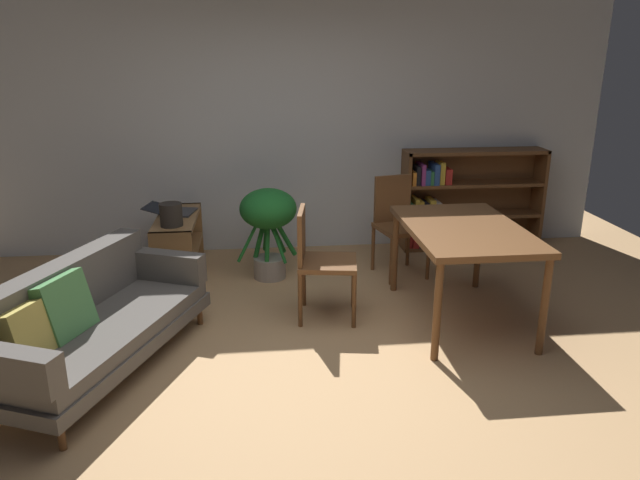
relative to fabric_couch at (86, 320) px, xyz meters
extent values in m
plane|color=tan|center=(1.54, -0.17, -0.37)|extent=(8.16, 8.16, 0.00)
cube|color=silver|center=(1.54, 2.53, 0.98)|extent=(6.80, 0.10, 2.70)
cylinder|color=brown|center=(0.68, 0.62, -0.29)|extent=(0.04, 0.04, 0.15)
cylinder|color=brown|center=(0.06, -0.88, -0.29)|extent=(0.04, 0.04, 0.15)
cylinder|color=brown|center=(0.11, 0.86, -0.29)|extent=(0.04, 0.04, 0.15)
cube|color=#56514C|center=(0.09, -0.01, -0.17)|extent=(1.37, 1.93, 0.10)
cube|color=#56514C|center=(0.09, -0.01, -0.07)|extent=(1.31, 1.86, 0.10)
cube|color=#56514C|center=(-0.17, 0.10, 0.18)|extent=(0.82, 1.65, 0.39)
cube|color=#56514C|center=(0.40, 0.75, 0.10)|extent=(0.71, 0.40, 0.23)
cube|color=#56514C|center=(-0.23, -0.77, 0.10)|extent=(0.71, 0.40, 0.23)
cube|color=tan|center=(-0.22, -0.42, 0.13)|extent=(0.31, 0.38, 0.35)
cube|color=#4C894C|center=(-0.09, -0.13, 0.16)|extent=(0.36, 0.45, 0.41)
cube|color=olive|center=(0.41, 2.20, -0.07)|extent=(0.37, 0.04, 0.60)
cube|color=olive|center=(0.41, 1.21, -0.07)|extent=(0.37, 0.04, 0.60)
cube|color=olive|center=(0.41, 1.70, -0.09)|extent=(0.37, 1.00, 0.04)
cube|color=olive|center=(0.41, 1.70, 0.21)|extent=(0.37, 1.04, 0.04)
cube|color=olive|center=(0.41, 1.70, -0.35)|extent=(0.37, 1.00, 0.04)
cube|color=#333338|center=(0.44, 1.83, 0.24)|extent=(0.30, 0.37, 0.02)
cube|color=black|center=(0.22, 1.87, 0.28)|extent=(0.28, 0.35, 0.07)
cylinder|color=#2D2823|center=(0.41, 1.40, 0.34)|extent=(0.20, 0.20, 0.21)
cylinder|color=slate|center=(0.41, 1.40, 0.38)|extent=(0.11, 0.11, 0.01)
cylinder|color=#9E9389|center=(1.27, 1.59, -0.27)|extent=(0.30, 0.30, 0.20)
cylinder|color=#1E6B28|center=(1.39, 1.62, 0.08)|extent=(0.29, 0.12, 0.51)
cylinder|color=#1E6B28|center=(1.34, 1.67, 0.03)|extent=(0.19, 0.22, 0.42)
cylinder|color=#1E6B28|center=(1.25, 1.72, 0.07)|extent=(0.08, 0.30, 0.50)
cylinder|color=#1E6B28|center=(1.20, 1.60, 0.09)|extent=(0.18, 0.08, 0.53)
cylinder|color=#1E6B28|center=(1.12, 1.55, 0.11)|extent=(0.32, 0.11, 0.57)
cylinder|color=#1E6B28|center=(1.26, 1.53, 0.06)|extent=(0.07, 0.15, 0.46)
cylinder|color=#1E6B28|center=(1.34, 1.50, 0.03)|extent=(0.17, 0.20, 0.42)
ellipsoid|color=#1E6B28|center=(1.27, 1.59, 0.32)|extent=(0.53, 0.53, 0.37)
cylinder|color=brown|center=(2.39, 1.15, 0.00)|extent=(0.06, 0.06, 0.74)
cylinder|color=brown|center=(2.39, -0.14, 0.00)|extent=(0.06, 0.06, 0.74)
cylinder|color=brown|center=(3.16, 1.15, 0.00)|extent=(0.06, 0.06, 0.74)
cylinder|color=brown|center=(3.16, -0.14, 0.00)|extent=(0.06, 0.06, 0.74)
cube|color=brown|center=(2.78, 0.51, 0.39)|extent=(0.88, 1.38, 0.05)
cylinder|color=brown|center=(1.96, 0.84, -0.15)|extent=(0.04, 0.04, 0.45)
cylinder|color=brown|center=(1.90, 0.43, -0.15)|extent=(0.04, 0.04, 0.45)
cylinder|color=brown|center=(1.54, 0.90, -0.15)|extent=(0.04, 0.04, 0.45)
cylinder|color=brown|center=(1.48, 0.50, -0.15)|extent=(0.04, 0.04, 0.45)
cube|color=brown|center=(1.72, 0.67, 0.10)|extent=(0.52, 0.51, 0.04)
cube|color=brown|center=(1.51, 0.70, 0.33)|extent=(0.10, 0.40, 0.42)
cylinder|color=brown|center=(2.77, 1.38, -0.14)|extent=(0.04, 0.04, 0.45)
cylinder|color=brown|center=(2.39, 1.29, -0.14)|extent=(0.04, 0.04, 0.45)
cylinder|color=brown|center=(2.67, 1.78, -0.14)|extent=(0.04, 0.04, 0.45)
cylinder|color=brown|center=(2.30, 1.69, -0.14)|extent=(0.04, 0.04, 0.45)
cube|color=brown|center=(2.53, 1.53, 0.10)|extent=(0.52, 0.53, 0.04)
cube|color=brown|center=(2.48, 1.73, 0.35)|extent=(0.38, 0.12, 0.46)
cube|color=brown|center=(2.76, 2.31, 0.17)|extent=(0.04, 0.33, 1.08)
cube|color=brown|center=(4.26, 2.31, 0.17)|extent=(0.04, 0.33, 1.08)
cube|color=brown|center=(3.51, 2.31, 0.69)|extent=(1.54, 0.33, 0.04)
cube|color=brown|center=(3.51, 2.31, -0.35)|extent=(1.54, 0.33, 0.04)
cube|color=brown|center=(3.51, 2.46, 0.17)|extent=(1.50, 0.04, 1.08)
cube|color=brown|center=(3.51, 2.31, 0.00)|extent=(1.50, 0.31, 0.04)
cube|color=brown|center=(3.51, 2.31, 0.34)|extent=(1.50, 0.31, 0.04)
cube|color=red|center=(2.81, 2.28, -0.22)|extent=(0.03, 0.22, 0.23)
cube|color=red|center=(2.87, 2.29, -0.22)|extent=(0.07, 0.25, 0.23)
cube|color=black|center=(2.95, 2.29, -0.22)|extent=(0.06, 0.27, 0.22)
cube|color=#337F47|center=(3.01, 2.30, -0.26)|extent=(0.05, 0.27, 0.14)
cube|color=silver|center=(3.06, 2.29, -0.22)|extent=(0.03, 0.26, 0.23)
cube|color=black|center=(3.10, 2.29, -0.24)|extent=(0.04, 0.24, 0.19)
cube|color=#337F47|center=(2.82, 2.30, 0.09)|extent=(0.04, 0.28, 0.14)
cube|color=gold|center=(2.87, 2.29, 0.11)|extent=(0.04, 0.25, 0.19)
cube|color=gold|center=(2.92, 2.28, 0.10)|extent=(0.05, 0.20, 0.17)
cube|color=black|center=(2.97, 2.29, 0.09)|extent=(0.05, 0.23, 0.15)
cube|color=gold|center=(3.04, 2.29, 0.11)|extent=(0.06, 0.23, 0.18)
cube|color=silver|center=(3.11, 2.30, 0.09)|extent=(0.06, 0.27, 0.14)
cube|color=orange|center=(2.82, 2.29, 0.43)|extent=(0.04, 0.26, 0.14)
cube|color=black|center=(2.87, 2.28, 0.46)|extent=(0.04, 0.20, 0.20)
cube|color=#993884|center=(2.92, 2.30, 0.47)|extent=(0.04, 0.27, 0.22)
cube|color=#2D5199|center=(2.97, 2.29, 0.44)|extent=(0.06, 0.23, 0.16)
cube|color=#337F47|center=(3.01, 2.29, 0.43)|extent=(0.03, 0.23, 0.14)
cube|color=#2D5199|center=(3.06, 2.30, 0.47)|extent=(0.06, 0.27, 0.22)
cube|color=gold|center=(3.12, 2.28, 0.48)|extent=(0.05, 0.21, 0.23)
cube|color=red|center=(3.19, 2.28, 0.44)|extent=(0.07, 0.21, 0.16)
camera|label=1|loc=(1.17, -3.77, 1.74)|focal=33.24mm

